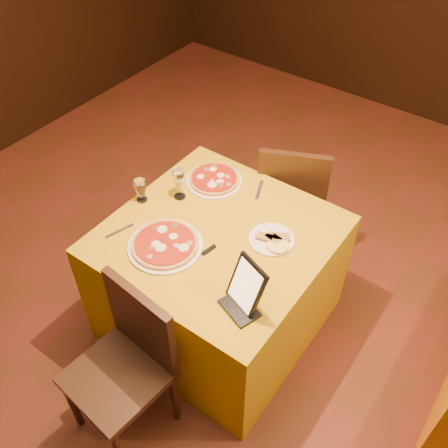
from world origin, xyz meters
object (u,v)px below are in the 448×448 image
Objects in this scene: main_table at (219,279)px; pizza_far at (214,180)px; chair_main_far at (292,193)px; tablet at (247,285)px; pizza_near at (165,245)px; wine_glass at (179,184)px; water_glass at (141,191)px; chair_main_near at (117,377)px.

main_table is 3.39× the size of pizza_far.
chair_main_far is 1.22m from tablet.
pizza_near and pizza_far have the same top height.
chair_main_far is 0.64m from pizza_far.
pizza_near is 1.17× the size of pizza_far.
pizza_near is 0.40m from wine_glass.
water_glass reaches higher than pizza_near.
pizza_near is 1.55× the size of tablet.
chair_main_near is 1.05m from wine_glass.
chair_main_near is at bearing -69.27° from wine_glass.
chair_main_far is 1.10m from pizza_near.
wine_glass reaches higher than pizza_near.
chair_main_near is 3.73× the size of tablet.
main_table is 0.57m from pizza_far.
tablet reaches higher than water_glass.
water_glass is at bearing 128.63° from chair_main_near.
chair_main_far is at bearing 61.30° from pizza_far.
wine_glass reaches higher than main_table.
chair_main_near is at bearing 65.85° from chair_main_far.
wine_glass reaches higher than water_glass.
chair_main_far reaches higher than pizza_far.
pizza_far is at bearing 70.65° from wine_glass.
pizza_far is at bearing 57.57° from water_glass.
chair_main_far reaches higher than pizza_near.
water_glass is (-0.50, -0.04, 0.44)m from main_table.
wine_glass reaches higher than pizza_far.
chair_main_near reaches higher than pizza_near.
main_table is at bearing 56.49° from pizza_near.
main_table is 5.79× the size of wine_glass.
tablet reaches higher than main_table.
wine_glass is at bearing 116.39° from chair_main_near.
pizza_near is (-0.16, 0.57, 0.31)m from chair_main_near.
main_table is 0.81m from chair_main_near.
tablet is (0.63, -0.60, 0.10)m from pizza_far.
main_table is 0.48m from pizza_near.
chair_main_near is 0.67m from pizza_near.
main_table is at bearing 95.65° from chair_main_near.
chair_main_near is 2.81× the size of pizza_far.
pizza_far is at bearing 129.85° from main_table.
chair_main_near is (0.00, -0.81, 0.08)m from main_table.
pizza_near is 0.39m from water_glass.
chair_main_near reaches higher than main_table.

